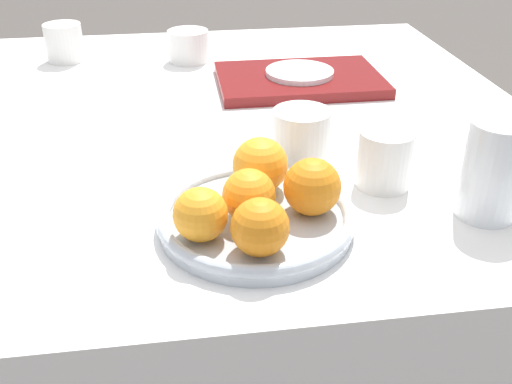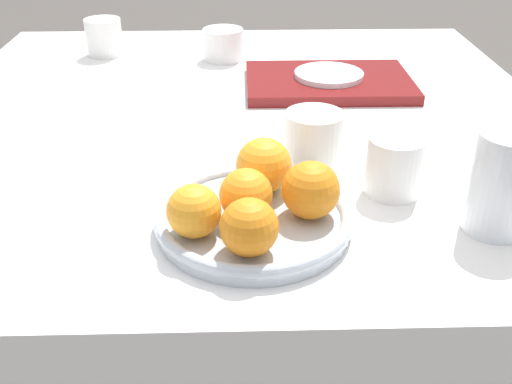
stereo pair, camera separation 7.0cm
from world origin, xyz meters
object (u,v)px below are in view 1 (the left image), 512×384
Objects in this scene: serving_tray at (299,80)px; cup_1 at (301,137)px; orange_0 at (260,165)px; cup_2 at (188,46)px; cup_0 at (64,43)px; orange_3 at (260,227)px; orange_1 at (200,215)px; water_glass at (493,170)px; fruit_platter at (256,218)px; orange_4 at (249,195)px; side_plate at (300,72)px; cup_3 at (385,159)px; orange_2 at (312,187)px.

serving_tray is 3.77× the size of cup_1.
orange_0 is 0.82× the size of cup_2.
cup_1 is (0.40, -0.55, 0.00)m from cup_0.
orange_3 is 0.77× the size of cup_1.
cup_1 is (0.16, 0.20, -0.01)m from orange_1.
water_glass is 1.50× the size of cup_1.
fruit_platter is 0.78m from cup_0.
orange_3 reaches higher than cup_1.
orange_1 is at bearing -71.96° from cup_0.
orange_4 is 0.76× the size of cup_1.
orange_3 is 0.20× the size of serving_tray.
orange_3 is 0.85m from cup_0.
side_plate is 0.41m from cup_3.
cup_0 is (-0.31, 0.72, 0.03)m from fruit_platter.
orange_2 is at bearing 3.12° from orange_4.
cup_2 is at bearing 99.81° from orange_2.
fruit_platter is 2.87× the size of cup_1.
fruit_platter is at bearing -66.33° from cup_0.
fruit_platter is at bearing -107.63° from side_plate.
orange_0 is at bearing -126.15° from cup_1.
orange_1 is at bearing -112.88° from side_plate.
orange_0 reaches higher than cup_2.
orange_4 is 0.53m from serving_tray.
orange_2 is at bearing -100.25° from serving_tray.
cup_0 is at bearing 111.21° from orange_3.
serving_tray is at bearing 72.37° from fruit_platter.
cup_0 is at bearing 171.06° from cup_2.
cup_0 is at bearing 128.30° from cup_3.
side_plate is at bearing 67.12° from orange_1.
cup_1 is 0.13m from cup_3.
side_plate is (-0.13, 0.50, -0.04)m from water_glass.
orange_3 is 0.49× the size of side_plate.
orange_2 is 0.81m from cup_0.
orange_2 reaches higher than orange_1.
cup_3 is (0.17, 0.02, -0.01)m from orange_0.
fruit_platter is 0.09m from orange_1.
orange_1 is 0.71m from cup_2.
orange_2 reaches higher than side_plate.
orange_1 and cup_0 have the same top height.
orange_4 and cup_1 have the same top height.
cup_2 is (0.26, -0.04, -0.01)m from cup_0.
cup_1 reaches higher than serving_tray.
cup_2 is at bearing 94.21° from fruit_platter.
serving_tray is (0.22, 0.53, -0.04)m from orange_1.
cup_1 is (0.08, 0.10, -0.01)m from orange_0.
water_glass is at bearing -50.27° from cup_0.
orange_0 is 0.62m from cup_2.
cup_1 reaches higher than fruit_platter.
water_glass reaches higher than orange_1.
orange_3 is at bearing -94.96° from fruit_platter.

